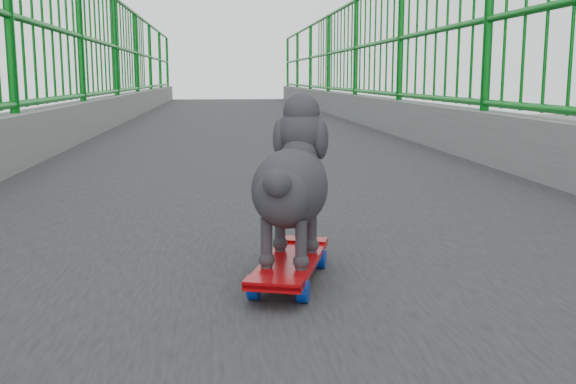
# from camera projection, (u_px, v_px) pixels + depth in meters

# --- Properties ---
(railing) EXTENTS (3.00, 24.00, 1.42)m
(railing) POSITION_uv_depth(u_px,v_px,m) (258.00, 126.00, 4.03)
(railing) COLOR gray
(railing) RESTS_ON footbridge
(skateboard) EXTENTS (0.25, 0.46, 0.06)m
(skateboard) POSITION_uv_depth(u_px,v_px,m) (290.00, 265.00, 1.67)
(skateboard) COLOR red
(skateboard) RESTS_ON footbridge
(poodle) EXTENTS (0.26, 0.43, 0.37)m
(poodle) POSITION_uv_depth(u_px,v_px,m) (292.00, 179.00, 1.65)
(poodle) COLOR #272529
(poodle) RESTS_ON skateboard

